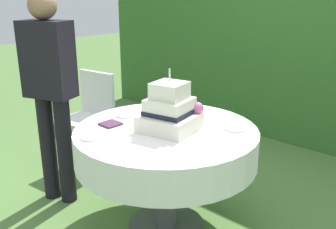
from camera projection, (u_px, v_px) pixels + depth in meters
The scene contains 11 objects.
ground_plane at pixel (166, 225), 2.71m from camera, with size 20.00×20.00×0.00m, color #547A3D.
foliage_hedge at pixel (316, 30), 3.97m from camera, with size 5.56×0.64×2.40m, color #336628.
cake_table at pixel (166, 146), 2.52m from camera, with size 1.21×1.21×0.74m.
wedding_cake at pixel (171, 111), 2.43m from camera, with size 0.39×0.39×0.40m.
serving_plate_near at pixel (235, 128), 2.47m from camera, with size 0.14×0.14×0.01m, color white.
serving_plate_far at pixel (191, 112), 2.80m from camera, with size 0.13×0.13×0.01m, color white.
serving_plate_left at pixel (125, 115), 2.72m from camera, with size 0.12×0.12×0.01m, color white.
serving_plate_right at pixel (91, 137), 2.32m from camera, with size 0.13×0.13×0.01m, color white.
napkin_stack at pixel (110, 124), 2.55m from camera, with size 0.12×0.12×0.01m, color #4C2D47.
garden_chair at pixel (90, 111), 3.50m from camera, with size 0.45×0.45×0.89m.
standing_person at pixel (50, 86), 2.78m from camera, with size 0.41×0.31×1.60m.
Camera 1 is at (1.58, -1.71, 1.60)m, focal length 40.58 mm.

